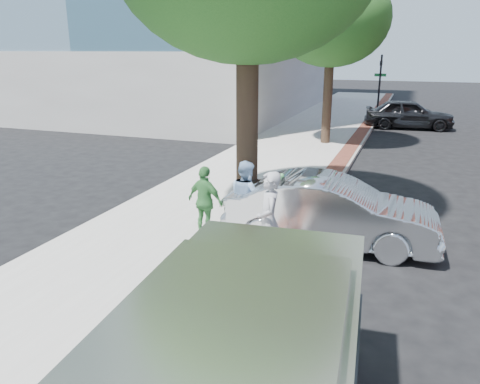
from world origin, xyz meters
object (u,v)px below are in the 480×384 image
at_px(parking_meter, 280,194).
at_px(sedan_silver, 331,211).
at_px(bg_car, 409,114).
at_px(person_gray, 269,221).
at_px(person_officer, 246,197).
at_px(person_green, 205,201).

bearing_deg(parking_meter, sedan_silver, 30.22).
distance_m(parking_meter, bg_car, 17.85).
height_order(person_gray, person_officer, person_gray).
bearing_deg(bg_car, person_officer, 164.49).
relative_size(person_officer, sedan_silver, 0.36).
relative_size(parking_meter, person_gray, 0.80).
xyz_separation_m(sedan_silver, bg_car, (1.21, 17.13, 0.04)).
bearing_deg(person_officer, person_gray, 165.73).
height_order(person_gray, sedan_silver, person_gray).
relative_size(person_gray, person_officer, 1.13).
relative_size(person_officer, person_green, 1.05).
xyz_separation_m(person_officer, person_green, (-0.78, -0.46, -0.04)).
bearing_deg(sedan_silver, person_officer, 98.47).
height_order(person_officer, bg_car, person_officer).
distance_m(person_green, bg_car, 18.34).
bearing_deg(person_gray, person_officer, -170.99).
xyz_separation_m(person_green, bg_car, (3.81, 17.94, -0.15)).
bearing_deg(person_gray, parking_meter, 162.80).
distance_m(person_officer, person_green, 0.90).
distance_m(parking_meter, person_gray, 1.31).
height_order(person_green, bg_car, person_green).
bearing_deg(sedan_silver, person_gray, 153.39).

